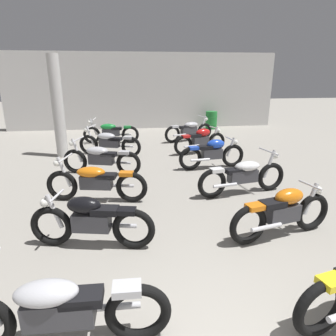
# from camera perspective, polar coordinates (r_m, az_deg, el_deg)

# --- Properties ---
(back_wall) EXTENTS (13.10, 0.24, 3.60)m
(back_wall) POSITION_cam_1_polar(r_m,az_deg,el_deg) (14.94, -4.70, 14.55)
(back_wall) COLOR #BCBAB7
(back_wall) RESTS_ON ground
(support_pillar) EXTENTS (0.36, 0.36, 3.20)m
(support_pillar) POSITION_cam_1_polar(r_m,az_deg,el_deg) (10.14, -20.49, 10.91)
(support_pillar) COLOR #BCBAB7
(support_pillar) RESTS_ON ground
(motorcycle_left_row_0) EXTENTS (2.17, 0.68, 0.97)m
(motorcycle_left_row_0) POSITION_cam_1_polar(r_m,az_deg,el_deg) (3.32, -20.42, -24.20)
(motorcycle_left_row_0) COLOR black
(motorcycle_left_row_0) RESTS_ON ground
(motorcycle_left_row_1) EXTENTS (1.95, 0.60, 0.88)m
(motorcycle_left_row_1) POSITION_cam_1_polar(r_m,az_deg,el_deg) (4.77, -14.63, -9.74)
(motorcycle_left_row_1) COLOR black
(motorcycle_left_row_1) RESTS_ON ground
(motorcycle_left_row_2) EXTENTS (2.15, 0.73, 0.97)m
(motorcycle_left_row_2) POSITION_cam_1_polar(r_m,az_deg,el_deg) (6.41, -13.78, -2.49)
(motorcycle_left_row_2) COLOR black
(motorcycle_left_row_2) RESTS_ON ground
(motorcycle_left_row_3) EXTENTS (2.11, 0.87, 0.97)m
(motorcycle_left_row_3) POSITION_cam_1_polar(r_m,az_deg,el_deg) (8.12, -12.84, 1.85)
(motorcycle_left_row_3) COLOR black
(motorcycle_left_row_3) RESTS_ON ground
(motorcycle_left_row_4) EXTENTS (2.07, 0.96, 0.97)m
(motorcycle_left_row_4) POSITION_cam_1_polar(r_m,az_deg,el_deg) (9.99, -11.30, 4.90)
(motorcycle_left_row_4) COLOR black
(motorcycle_left_row_4) RESTS_ON ground
(motorcycle_left_row_5) EXTENTS (2.17, 0.68, 0.97)m
(motorcycle_left_row_5) POSITION_cam_1_polar(r_m,az_deg,el_deg) (11.83, -11.01, 6.88)
(motorcycle_left_row_5) COLOR black
(motorcycle_left_row_5) RESTS_ON ground
(motorcycle_right_row_1) EXTENTS (1.95, 0.65, 0.88)m
(motorcycle_right_row_1) POSITION_cam_1_polar(r_m,az_deg,el_deg) (5.24, 21.29, -7.83)
(motorcycle_right_row_1) COLOR black
(motorcycle_right_row_1) RESTS_ON ground
(motorcycle_right_row_2) EXTENTS (2.16, 0.73, 0.97)m
(motorcycle_right_row_2) POSITION_cam_1_polar(r_m,az_deg,el_deg) (6.81, 14.33, -1.34)
(motorcycle_right_row_2) COLOR black
(motorcycle_right_row_2) RESTS_ON ground
(motorcycle_right_row_3) EXTENTS (1.97, 0.53, 0.88)m
(motorcycle_right_row_3) POSITION_cam_1_polar(r_m,az_deg,el_deg) (8.53, 8.57, 2.90)
(motorcycle_right_row_3) COLOR black
(motorcycle_right_row_3) RESTS_ON ground
(motorcycle_right_row_4) EXTENTS (1.92, 0.72, 0.88)m
(motorcycle_right_row_4) POSITION_cam_1_polar(r_m,az_deg,el_deg) (10.16, 6.30, 5.38)
(motorcycle_right_row_4) COLOR black
(motorcycle_right_row_4) RESTS_ON ground
(motorcycle_right_row_5) EXTENTS (2.09, 0.93, 0.97)m
(motorcycle_right_row_5) POSITION_cam_1_polar(r_m,az_deg,el_deg) (12.03, 4.12, 7.34)
(motorcycle_right_row_5) COLOR black
(motorcycle_right_row_5) RESTS_ON ground
(oil_drum) EXTENTS (0.59, 0.59, 0.85)m
(oil_drum) POSITION_cam_1_polar(r_m,az_deg,el_deg) (14.96, 8.35, 9.14)
(oil_drum) COLOR #1E722D
(oil_drum) RESTS_ON ground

